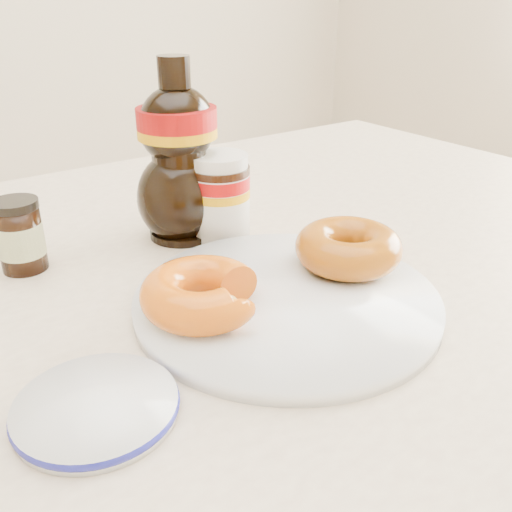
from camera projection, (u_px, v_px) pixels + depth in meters
dining_table at (189, 342)px, 0.64m from camera, size 1.40×0.90×0.75m
plate at (286, 300)px, 0.54m from camera, size 0.29×0.29×0.01m
donut_bitten at (202, 293)px, 0.50m from camera, size 0.12×0.12×0.04m
donut_whole at (348, 247)px, 0.59m from camera, size 0.13×0.13×0.04m
nutella_jar at (220, 193)px, 0.68m from camera, size 0.07×0.07×0.10m
syrup_bottle at (179, 151)px, 0.66m from camera, size 0.11×0.10×0.21m
dark_jar at (20, 236)px, 0.60m from camera, size 0.05×0.05×0.08m
blue_rim_saucer at (96, 407)px, 0.41m from camera, size 0.12×0.12×0.01m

